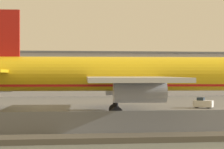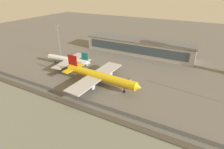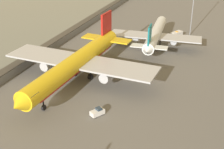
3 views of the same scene
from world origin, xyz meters
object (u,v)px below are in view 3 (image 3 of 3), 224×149
at_px(cargo_jet_yellow, 77,62).
at_px(ops_van, 176,34).
at_px(passenger_jet_white_teal, 155,34).
at_px(baggage_tug, 97,112).

distance_m(cargo_jet_yellow, ops_van, 49.49).
xyz_separation_m(cargo_jet_yellow, passenger_jet_white_teal, (-33.68, 13.42, -1.15)).
relative_size(cargo_jet_yellow, ops_van, 9.01).
bearing_deg(passenger_jet_white_teal, baggage_tug, -2.21).
relative_size(baggage_tug, ops_van, 0.64).
bearing_deg(cargo_jet_yellow, passenger_jet_white_teal, 158.27).
distance_m(baggage_tug, ops_van, 60.00).
xyz_separation_m(baggage_tug, ops_van, (-59.55, 7.29, 0.47)).
bearing_deg(passenger_jet_white_teal, ops_van, 155.32).
xyz_separation_m(cargo_jet_yellow, ops_van, (-45.55, 18.87, -4.31)).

